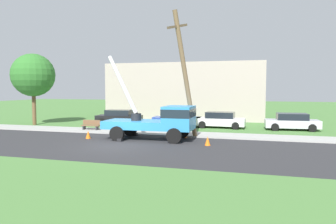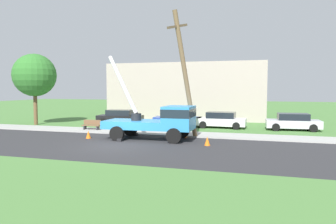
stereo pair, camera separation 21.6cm
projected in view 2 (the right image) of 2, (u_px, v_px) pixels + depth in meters
ground_plane at (169, 125)px, 31.60m from camera, size 120.00×120.00×0.00m
road_asphalt at (115, 145)px, 20.12m from camera, size 80.00×8.99×0.01m
sidewalk_strip at (147, 133)px, 25.64m from camera, size 80.00×2.56×0.10m
utility_truck at (161, 120)px, 22.25m from camera, size 6.80×3.20×5.98m
leaning_utility_pole at (185, 74)px, 22.44m from camera, size 1.70×2.60×8.83m
traffic_cone_ahead at (207, 141)px, 20.11m from camera, size 0.36×0.36×0.56m
traffic_cone_behind at (88, 135)px, 22.94m from camera, size 0.36×0.36×0.56m
traffic_cone_curbside at (184, 134)px, 23.30m from camera, size 0.36×0.36×0.56m
parked_sedan_black at (120, 117)px, 32.09m from camera, size 4.54×2.26×1.42m
parked_sedan_blue at (178, 119)px, 30.17m from camera, size 4.53×2.25×1.42m
parked_sedan_white at (221, 120)px, 29.08m from camera, size 4.45×2.11×1.42m
parked_sedan_silver at (293, 122)px, 27.40m from camera, size 4.51×2.20×1.42m
park_bench at (92, 125)px, 27.08m from camera, size 1.60×0.45×0.90m
roadside_tree_near at (35, 75)px, 31.24m from camera, size 4.10×4.10×6.86m
lowrise_building_backdrop at (187, 91)px, 38.25m from camera, size 18.00×6.00×6.40m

